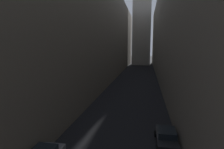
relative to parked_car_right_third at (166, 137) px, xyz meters
The scene contains 4 objects.
ground_plane 30.89m from the parked_car_right_third, 98.19° to the left, with size 264.00×264.00×0.00m, color black.
building_block_left 38.50m from the parked_car_right_third, 117.82° to the left, with size 14.56×108.00×24.05m, color #756B5B.
building_block_right 35.12m from the parked_car_right_third, 78.51° to the left, with size 11.03×108.00×24.26m, color gray.
parked_car_right_third is the anchor object (origin of this frame).
Camera 1 is at (2.50, 1.50, 8.58)m, focal length 30.12 mm.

